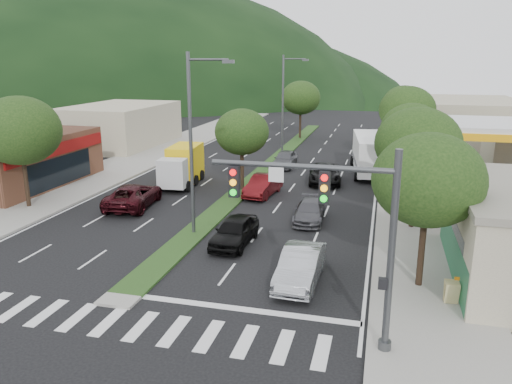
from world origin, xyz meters
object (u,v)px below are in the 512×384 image
(a_frame_sign, at_px, (452,290))
(car_queue_c, at_px, (263,185))
(traffic_signal, at_px, (343,219))
(tree_r_d, at_px, (407,110))
(car_queue_e, at_px, (285,159))
(tree_r_c, at_px, (412,130))
(tree_l_a, at_px, (20,131))
(suv_maroon, at_px, (134,195))
(tree_r_b, at_px, (418,144))
(sedan_silver, at_px, (301,266))
(tree_r_a, at_px, (428,180))
(tree_med_near, at_px, (242,132))
(box_truck, at_px, (183,167))
(streetlight_mid, at_px, (285,100))
(tree_r_e, at_px, (404,104))
(car_queue_b, at_px, (310,211))
(motorhome, at_px, (369,154))
(streetlight_near, at_px, (194,137))
(tree_med_far, at_px, (301,98))
(car_queue_d, at_px, (325,174))
(car_queue_a, at_px, (235,231))

(a_frame_sign, bearing_deg, car_queue_c, 124.99)
(traffic_signal, height_order, tree_r_d, tree_r_d)
(tree_r_d, bearing_deg, traffic_signal, -95.38)
(traffic_signal, height_order, car_queue_e, traffic_signal)
(tree_r_c, relative_size, tree_l_a, 0.89)
(car_queue_e, bearing_deg, tree_l_a, -129.44)
(suv_maroon, bearing_deg, car_queue_c, -154.54)
(tree_r_b, bearing_deg, sedan_silver, -120.09)
(tree_r_a, xyz_separation_m, car_queue_e, (-10.50, 22.99, -4.06))
(sedan_silver, xyz_separation_m, car_queue_e, (-5.42, 23.74, -0.02))
(traffic_signal, distance_m, tree_med_near, 21.53)
(box_truck, bearing_deg, suv_maroon, 77.09)
(tree_r_d, bearing_deg, car_queue_c, -127.92)
(streetlight_mid, distance_m, box_truck, 15.80)
(tree_r_e, xyz_separation_m, suv_maroon, (-17.87, -27.95, -4.11))
(traffic_signal, bearing_deg, streetlight_mid, 104.33)
(car_queue_b, height_order, motorhome, motorhome)
(streetlight_mid, relative_size, motorhome, 1.15)
(tree_r_b, xyz_separation_m, streetlight_near, (-11.79, -4.00, 0.55))
(tree_r_d, relative_size, tree_med_far, 1.03)
(traffic_signal, height_order, tree_l_a, tree_l_a)
(tree_r_e, relative_size, car_queue_d, 1.26)
(tree_r_a, bearing_deg, traffic_signal, -118.20)
(car_queue_b, bearing_deg, car_queue_c, 127.06)
(streetlight_mid, relative_size, car_queue_c, 2.19)
(tree_r_c, height_order, streetlight_near, streetlight_near)
(tree_l_a, distance_m, car_queue_a, 16.15)
(car_queue_e, bearing_deg, tree_med_far, 95.09)
(tree_l_a, bearing_deg, car_queue_c, 25.94)
(tree_med_near, bearing_deg, tree_r_d, 45.00)
(tree_r_d, bearing_deg, tree_r_a, -90.00)
(tree_med_near, height_order, car_queue_a, tree_med_near)
(tree_med_near, relative_size, motorhome, 0.69)
(box_truck, bearing_deg, tree_med_near, 166.11)
(tree_med_near, xyz_separation_m, a_frame_sign, (13.15, -15.43, -3.74))
(tree_r_a, height_order, tree_med_near, tree_r_a)
(traffic_signal, height_order, tree_r_a, traffic_signal)
(tree_r_d, height_order, streetlight_near, streetlight_near)
(traffic_signal, distance_m, car_queue_e, 29.76)
(tree_r_e, bearing_deg, tree_r_b, -90.00)
(tree_r_e, xyz_separation_m, sedan_silver, (-5.08, -36.76, -4.12))
(tree_l_a, distance_m, streetlight_mid, 26.28)
(tree_r_a, relative_size, car_queue_e, 1.49)
(tree_r_b, height_order, car_queue_a, tree_r_b)
(tree_r_d, xyz_separation_m, suv_maroon, (-17.87, -17.95, -4.40))
(tree_r_c, xyz_separation_m, motorhome, (-3.00, 6.27, -3.01))
(tree_r_b, xyz_separation_m, sedan_silver, (-5.08, -8.76, -4.26))
(traffic_signal, distance_m, tree_r_d, 31.68)
(motorhome, xyz_separation_m, a_frame_sign, (4.15, -23.69, -1.05))
(traffic_signal, bearing_deg, car_queue_a, 126.42)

